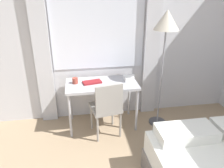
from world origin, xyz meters
name	(u,v)px	position (x,y,z in m)	size (l,w,h in m)	color
wall_back_with_window	(95,36)	(0.01, 3.12, 1.35)	(5.67, 0.13, 2.70)	silver
desk	(102,87)	(0.05, 2.76, 0.66)	(1.06, 0.56, 0.72)	#B2B2B7
desk_chair	(107,106)	(0.08, 2.47, 0.49)	(0.46, 0.46, 0.86)	gray
standing_lamp	(166,28)	(0.94, 2.66, 1.51)	(0.35, 0.35, 1.76)	#4C4C51
telephone	(129,78)	(0.47, 2.80, 0.76)	(0.16, 0.18, 0.09)	white
book	(92,82)	(-0.09, 2.79, 0.74)	(0.30, 0.20, 0.02)	maroon
mug	(75,81)	(-0.33, 2.81, 0.77)	(0.08, 0.08, 0.09)	#993F33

